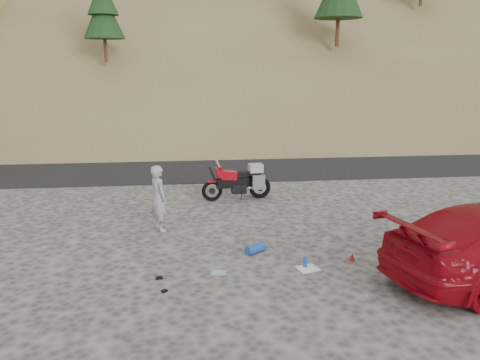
# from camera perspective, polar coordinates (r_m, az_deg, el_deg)

# --- Properties ---
(ground) EXTENTS (140.00, 140.00, 0.00)m
(ground) POSITION_cam_1_polar(r_m,az_deg,el_deg) (11.11, -5.64, -7.39)
(ground) COLOR #3C3937
(ground) RESTS_ON ground
(road) EXTENTS (120.00, 7.00, 0.05)m
(road) POSITION_cam_1_polar(r_m,az_deg,el_deg) (19.78, -6.04, 1.95)
(road) COLOR black
(road) RESTS_ON ground
(motorcycle) EXTENTS (2.17, 0.80, 1.30)m
(motorcycle) POSITION_cam_1_polar(r_m,az_deg,el_deg) (14.30, -0.02, -0.21)
(motorcycle) COLOR black
(motorcycle) RESTS_ON ground
(man) EXTENTS (0.63, 0.72, 1.65)m
(man) POSITION_cam_1_polar(r_m,az_deg,el_deg) (11.95, -9.71, -5.99)
(man) COLOR #98999E
(man) RESTS_ON ground
(gear_white_cloth) EXTENTS (0.48, 0.45, 0.01)m
(gear_white_cloth) POSITION_cam_1_polar(r_m,az_deg,el_deg) (9.71, 8.26, -10.63)
(gear_white_cloth) COLOR white
(gear_white_cloth) RESTS_ON ground
(gear_blue_mat) EXTENTS (0.51, 0.45, 0.20)m
(gear_blue_mat) POSITION_cam_1_polar(r_m,az_deg,el_deg) (10.36, 1.94, -8.34)
(gear_blue_mat) COLOR #194798
(gear_blue_mat) RESTS_ON ground
(gear_bottle) EXTENTS (0.11, 0.11, 0.22)m
(gear_bottle) POSITION_cam_1_polar(r_m,az_deg,el_deg) (9.73, 7.96, -9.88)
(gear_bottle) COLOR #194798
(gear_bottle) RESTS_ON ground
(gear_funnel) EXTENTS (0.13, 0.13, 0.16)m
(gear_funnel) POSITION_cam_1_polar(r_m,az_deg,el_deg) (10.25, 13.51, -9.08)
(gear_funnel) COLOR red
(gear_funnel) RESTS_ON ground
(gear_glove_a) EXTENTS (0.14, 0.11, 0.04)m
(gear_glove_a) POSITION_cam_1_polar(r_m,az_deg,el_deg) (9.33, -9.82, -11.66)
(gear_glove_a) COLOR black
(gear_glove_a) RESTS_ON ground
(gear_glove_b) EXTENTS (0.13, 0.13, 0.03)m
(gear_glove_b) POSITION_cam_1_polar(r_m,az_deg,el_deg) (8.82, -9.20, -13.21)
(gear_glove_b) COLOR black
(gear_glove_b) RESTS_ON ground
(gear_blue_cloth) EXTENTS (0.32, 0.26, 0.01)m
(gear_blue_cloth) POSITION_cam_1_polar(r_m,az_deg,el_deg) (9.45, -2.60, -11.21)
(gear_blue_cloth) COLOR #7EAAC3
(gear_blue_cloth) RESTS_ON ground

